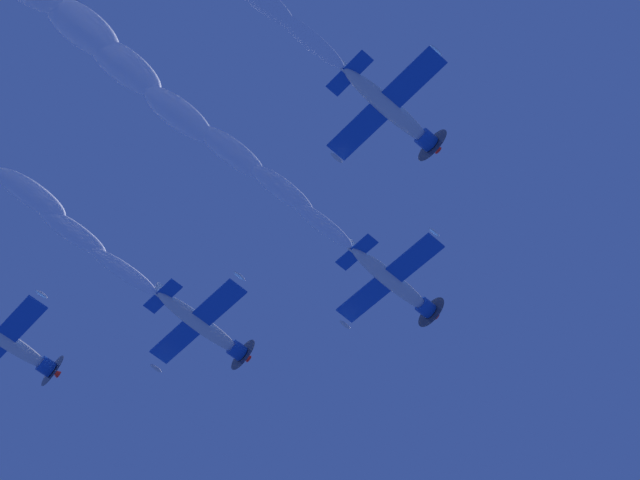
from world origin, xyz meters
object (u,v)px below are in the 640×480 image
at_px(airplane_left_wingman, 203,325).
at_px(airplane_slot_tail, 9,342).
at_px(airplane_lead, 394,282).
at_px(airplane_right_wingman, 391,109).

bearing_deg(airplane_left_wingman, airplane_slot_tail, 116.93).
height_order(airplane_lead, airplane_left_wingman, airplane_lead).
bearing_deg(airplane_slot_tail, airplane_right_wingman, -91.16).
xyz_separation_m(airplane_lead, airplane_left_wingman, (-4.77, 12.59, -1.48)).
distance_m(airplane_left_wingman, airplane_slot_tail, 13.50).
bearing_deg(airplane_lead, airplane_right_wingman, -151.12).
height_order(airplane_left_wingman, airplane_right_wingman, airplane_right_wingman).
relative_size(airplane_left_wingman, airplane_right_wingman, 0.99).
bearing_deg(airplane_left_wingman, airplane_right_wingman, -109.58).
distance_m(airplane_left_wingman, airplane_right_wingman, 20.10).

